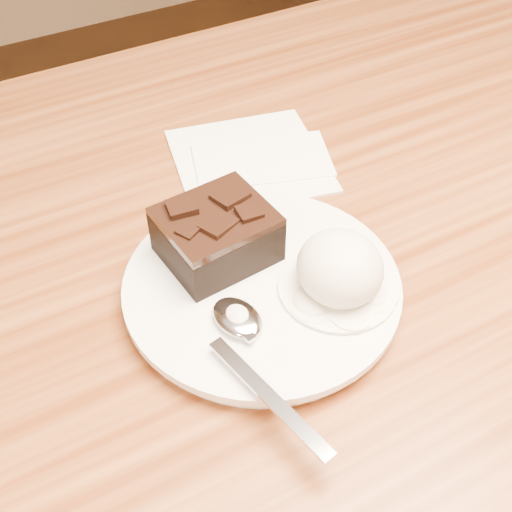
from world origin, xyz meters
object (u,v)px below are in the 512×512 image
plate (262,289)px  brownie (217,237)px  ice_cream_scoop (340,268)px  napkin (249,159)px  dining_table (279,444)px  spoon (237,319)px

plate → brownie: bearing=111.3°
ice_cream_scoop → napkin: bearing=81.9°
brownie → napkin: brownie is taller
dining_table → plate: (-0.06, -0.05, 0.38)m
plate → spoon: 0.05m
plate → spoon: bearing=-142.3°
dining_table → napkin: napkin is taller
plate → napkin: size_ratio=1.54×
brownie → ice_cream_scoop: ice_cream_scoop is taller
spoon → brownie: bearing=63.9°
ice_cream_scoop → spoon: (-0.09, 0.01, -0.02)m
brownie → spoon: brownie is taller
dining_table → brownie: size_ratio=13.70×
spoon → napkin: 0.23m
plate → brownie: 0.06m
brownie → ice_cream_scoop: bearing=-50.4°
brownie → napkin: (0.10, 0.12, -0.04)m
dining_table → spoon: size_ratio=6.53×
brownie → plate: bearing=-68.7°
brownie → spoon: bearing=-105.0°
plate → spoon: size_ratio=1.25×
plate → napkin: plate is taller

